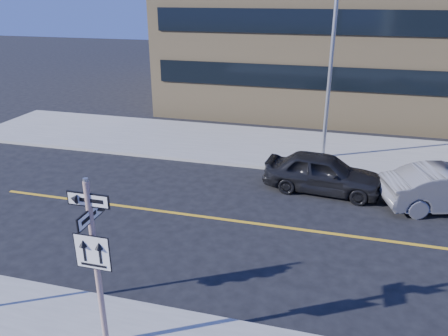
% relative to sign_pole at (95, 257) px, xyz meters
% --- Properties ---
extents(ground, '(120.00, 120.00, 0.00)m').
position_rel_sign_pole_xyz_m(ground, '(0.00, 2.51, -2.44)').
color(ground, black).
rests_on(ground, ground).
extents(sign_pole, '(0.92, 0.92, 4.06)m').
position_rel_sign_pole_xyz_m(sign_pole, '(0.00, 0.00, 0.00)').
color(sign_pole, beige).
rests_on(sign_pole, near_sidewalk).
extents(parked_car_a, '(2.33, 4.81, 1.58)m').
position_rel_sign_pole_xyz_m(parked_car_a, '(4.17, 9.89, -1.64)').
color(parked_car_a, black).
rests_on(parked_car_a, ground).
extents(streetlight_a, '(0.55, 2.25, 8.00)m').
position_rel_sign_pole_xyz_m(streetlight_a, '(4.00, 13.27, 2.32)').
color(streetlight_a, gray).
rests_on(streetlight_a, far_sidewalk).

